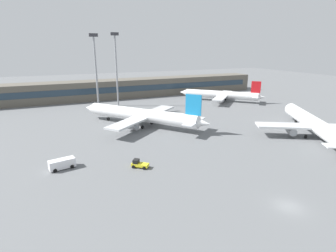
{
  "coord_description": "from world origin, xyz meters",
  "views": [
    {
      "loc": [
        -32.62,
        -26.15,
        24.5
      ],
      "look_at": [
        -3.68,
        40.0,
        3.0
      ],
      "focal_mm": 28.33,
      "sensor_mm": 36.0,
      "label": 1
    }
  ],
  "objects_px": {
    "baggage_tug_yellow": "(139,164)",
    "service_van_white": "(62,164)",
    "floodlight_tower_west": "(116,65)",
    "airplane_near": "(314,124)",
    "floodlight_tower_east": "(96,68)",
    "airplane_mid": "(140,115)",
    "airplane_far": "(220,95)"
  },
  "relations": [
    {
      "from": "floodlight_tower_west",
      "to": "airplane_far",
      "type": "bearing_deg",
      "value": -10.61
    },
    {
      "from": "airplane_mid",
      "to": "baggage_tug_yellow",
      "type": "xyz_separation_m",
      "value": [
        -10.07,
        -29.95,
        -2.76
      ]
    },
    {
      "from": "airplane_near",
      "to": "floodlight_tower_east",
      "type": "height_order",
      "value": "floodlight_tower_east"
    },
    {
      "from": "airplane_near",
      "to": "service_van_white",
      "type": "relative_size",
      "value": 7.69
    },
    {
      "from": "airplane_mid",
      "to": "baggage_tug_yellow",
      "type": "bearing_deg",
      "value": -108.58
    },
    {
      "from": "airplane_near",
      "to": "airplane_far",
      "type": "relative_size",
      "value": 1.37
    },
    {
      "from": "airplane_mid",
      "to": "service_van_white",
      "type": "bearing_deg",
      "value": -136.18
    },
    {
      "from": "baggage_tug_yellow",
      "to": "service_van_white",
      "type": "distance_m",
      "value": 16.1
    },
    {
      "from": "service_van_white",
      "to": "floodlight_tower_west",
      "type": "height_order",
      "value": "floodlight_tower_west"
    },
    {
      "from": "baggage_tug_yellow",
      "to": "floodlight_tower_east",
      "type": "bearing_deg",
      "value": 88.93
    },
    {
      "from": "airplane_near",
      "to": "airplane_far",
      "type": "xyz_separation_m",
      "value": [
        5.22,
        54.03,
        -0.46
      ]
    },
    {
      "from": "airplane_mid",
      "to": "floodlight_tower_east",
      "type": "xyz_separation_m",
      "value": [
        -9.03,
        25.71,
        13.23
      ]
    },
    {
      "from": "floodlight_tower_east",
      "to": "service_van_white",
      "type": "bearing_deg",
      "value": -107.84
    },
    {
      "from": "airplane_near",
      "to": "floodlight_tower_west",
      "type": "height_order",
      "value": "floodlight_tower_west"
    },
    {
      "from": "floodlight_tower_west",
      "to": "floodlight_tower_east",
      "type": "height_order",
      "value": "floodlight_tower_west"
    },
    {
      "from": "floodlight_tower_west",
      "to": "airplane_near",
      "type": "bearing_deg",
      "value": -56.49
    },
    {
      "from": "baggage_tug_yellow",
      "to": "floodlight_tower_west",
      "type": "distance_m",
      "value": 65.76
    },
    {
      "from": "baggage_tug_yellow",
      "to": "service_van_white",
      "type": "bearing_deg",
      "value": 158.37
    },
    {
      "from": "airplane_mid",
      "to": "airplane_near",
      "type": "bearing_deg",
      "value": -35.46
    },
    {
      "from": "baggage_tug_yellow",
      "to": "airplane_far",
      "type": "bearing_deg",
      "value": 43.3
    },
    {
      "from": "baggage_tug_yellow",
      "to": "airplane_mid",
      "type": "bearing_deg",
      "value": 71.42
    },
    {
      "from": "airplane_mid",
      "to": "baggage_tug_yellow",
      "type": "distance_m",
      "value": 31.72
    },
    {
      "from": "airplane_mid",
      "to": "airplane_far",
      "type": "bearing_deg",
      "value": 27.0
    },
    {
      "from": "airplane_far",
      "to": "floodlight_tower_west",
      "type": "height_order",
      "value": "floodlight_tower_west"
    },
    {
      "from": "airplane_mid",
      "to": "baggage_tug_yellow",
      "type": "height_order",
      "value": "airplane_mid"
    },
    {
      "from": "airplane_mid",
      "to": "floodlight_tower_west",
      "type": "distance_m",
      "value": 35.58
    },
    {
      "from": "airplane_near",
      "to": "floodlight_tower_west",
      "type": "relative_size",
      "value": 1.4
    },
    {
      "from": "floodlight_tower_west",
      "to": "service_van_white",
      "type": "bearing_deg",
      "value": -114.16
    },
    {
      "from": "airplane_mid",
      "to": "airplane_far",
      "type": "distance_m",
      "value": 53.05
    },
    {
      "from": "floodlight_tower_west",
      "to": "floodlight_tower_east",
      "type": "distance_m",
      "value": 11.89
    },
    {
      "from": "baggage_tug_yellow",
      "to": "service_van_white",
      "type": "relative_size",
      "value": 0.68
    },
    {
      "from": "airplane_far",
      "to": "service_van_white",
      "type": "relative_size",
      "value": 5.64
    }
  ]
}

